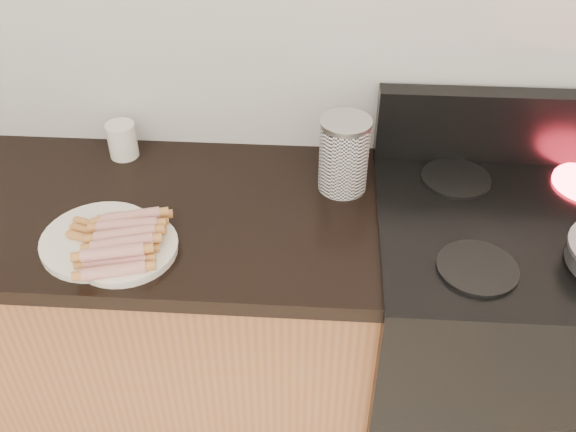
# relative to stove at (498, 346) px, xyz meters

# --- Properties ---
(wall_back) EXTENTS (4.00, 0.04, 2.60)m
(wall_back) POSITION_rel_stove_xyz_m (-0.78, 0.32, 0.84)
(wall_back) COLOR silver
(wall_back) RESTS_ON ground
(stove) EXTENTS (0.76, 0.65, 0.91)m
(stove) POSITION_rel_stove_xyz_m (0.00, 0.00, 0.00)
(stove) COLOR black
(stove) RESTS_ON floor
(stove_panel) EXTENTS (0.76, 0.06, 0.20)m
(stove_panel) POSITION_rel_stove_xyz_m (0.00, 0.28, 0.55)
(stove_panel) COLOR black
(stove_panel) RESTS_ON stove
(burner_near_left) EXTENTS (0.18, 0.18, 0.01)m
(burner_near_left) POSITION_rel_stove_xyz_m (-0.17, -0.17, 0.46)
(burner_near_left) COLOR black
(burner_near_left) RESTS_ON stove
(burner_far_left) EXTENTS (0.18, 0.18, 0.01)m
(burner_far_left) POSITION_rel_stove_xyz_m (-0.17, 0.17, 0.46)
(burner_far_left) COLOR black
(burner_far_left) RESTS_ON stove
(main_plate) EXTENTS (0.28, 0.28, 0.02)m
(main_plate) POSITION_rel_stove_xyz_m (-0.97, -0.15, 0.45)
(main_plate) COLOR white
(main_plate) RESTS_ON counter_slab
(side_plate) EXTENTS (0.32, 0.32, 0.02)m
(side_plate) POSITION_rel_stove_xyz_m (-1.03, -0.12, 0.45)
(side_plate) COLOR white
(side_plate) RESTS_ON counter_slab
(hotdog_pile) EXTENTS (0.14, 0.24, 0.05)m
(hotdog_pile) POSITION_rel_stove_xyz_m (-0.97, -0.15, 0.48)
(hotdog_pile) COLOR maroon
(hotdog_pile) RESTS_ON main_plate
(plain_sausages) EXTENTS (0.13, 0.11, 0.02)m
(plain_sausages) POSITION_rel_stove_xyz_m (-1.03, -0.12, 0.47)
(plain_sausages) COLOR #D07447
(plain_sausages) RESTS_ON side_plate
(canister) EXTENTS (0.13, 0.13, 0.20)m
(canister) POSITION_rel_stove_xyz_m (-0.47, 0.14, 0.54)
(canister) COLOR white
(canister) RESTS_ON counter_slab
(mug) EXTENTS (0.10, 0.10, 0.10)m
(mug) POSITION_rel_stove_xyz_m (-1.07, 0.24, 0.49)
(mug) COLOR silver
(mug) RESTS_ON counter_slab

